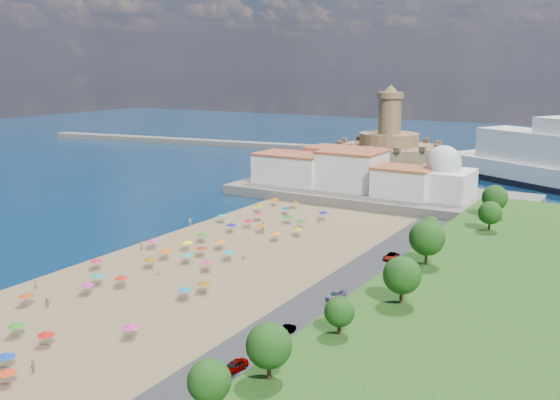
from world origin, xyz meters
The scene contains 11 objects.
ground centered at (0.00, 0.00, 0.00)m, with size 700.00×700.00×0.00m, color #071938.
terrace centered at (10.00, 73.00, 1.50)m, with size 90.00×36.00×3.00m, color #59544C.
jetty centered at (-12.00, 108.00, 1.20)m, with size 18.00×70.00×2.40m, color #59544C.
breakwater centered at (-110.00, 153.00, 1.30)m, with size 200.00×7.00×2.60m, color #59544C.
waterfront_buildings centered at (-3.05, 73.64, 7.88)m, with size 57.00×29.00×11.00m.
domed_building centered at (30.00, 71.00, 8.97)m, with size 16.00×16.00×15.00m.
fortress centered at (-12.00, 138.00, 6.68)m, with size 40.00×40.00×32.40m.
beach_parasols centered at (-0.84, -8.37, 2.15)m, with size 32.30×116.93×2.20m.
beachgoers centered at (-3.50, -7.81, 1.14)m, with size 32.85×91.68×1.89m.
parked_cars centered at (36.00, -5.06, 1.37)m, with size 2.55×75.27×1.44m.
hillside_trees centered at (48.67, -3.70, 10.13)m, with size 12.28×104.15×7.90m.
Camera 1 is at (79.56, -101.26, 39.81)m, focal length 40.00 mm.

